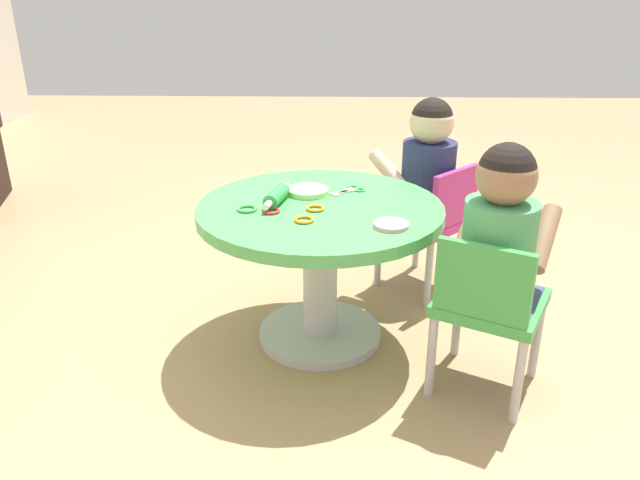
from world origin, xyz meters
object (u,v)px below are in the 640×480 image
at_px(craft_scissors, 351,190).
at_px(seated_child_right, 428,164).
at_px(child_chair_right, 432,220).
at_px(rolling_pin, 277,196).
at_px(craft_table, 320,241).
at_px(seated_child_left, 500,230).
at_px(child_chair_left, 488,305).

bearing_deg(craft_scissors, seated_child_right, -47.92).
relative_size(child_chair_right, rolling_pin, 2.34).
bearing_deg(seated_child_right, child_chair_right, -134.61).
relative_size(craft_table, seated_child_right, 1.61).
relative_size(child_chair_right, craft_scissors, 3.94).
bearing_deg(craft_scissors, child_chair_right, -53.40).
relative_size(seated_child_left, seated_child_right, 1.00).
bearing_deg(seated_child_right, child_chair_left, -172.47).
xyz_separation_m(seated_child_left, seated_child_right, (0.69, 0.11, 0.00)).
bearing_deg(craft_scissors, craft_table, 144.56).
bearing_deg(rolling_pin, seated_child_right, -53.51).
relative_size(craft_table, seated_child_left, 1.61).
bearing_deg(child_chair_right, craft_scissors, 126.60).
bearing_deg(child_chair_right, craft_table, 132.04).
distance_m(seated_child_left, child_chair_right, 0.71).
bearing_deg(seated_child_right, seated_child_left, -170.60).
bearing_deg(craft_table, seated_child_right, -44.10).
height_order(seated_child_left, rolling_pin, seated_child_left).
height_order(child_chair_left, seated_child_right, seated_child_right).
xyz_separation_m(craft_table, rolling_pin, (0.01, 0.15, 0.16)).
height_order(child_chair_right, craft_scissors, child_chair_right).
relative_size(seated_child_left, child_chair_right, 0.95).
distance_m(craft_table, child_chair_left, 0.60).
bearing_deg(child_chair_left, seated_child_left, -27.60).
xyz_separation_m(craft_table, seated_child_left, (-0.27, -0.53, 0.16)).
bearing_deg(child_chair_left, child_chair_right, 5.54).
height_order(rolling_pin, craft_scissors, rolling_pin).
bearing_deg(craft_table, craft_scissors, -35.44).
bearing_deg(rolling_pin, seated_child_left, -112.79).
xyz_separation_m(seated_child_right, craft_scissors, (-0.28, 0.31, -0.02)).
bearing_deg(craft_table, rolling_pin, 84.95).
height_order(seated_child_left, seated_child_right, same).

